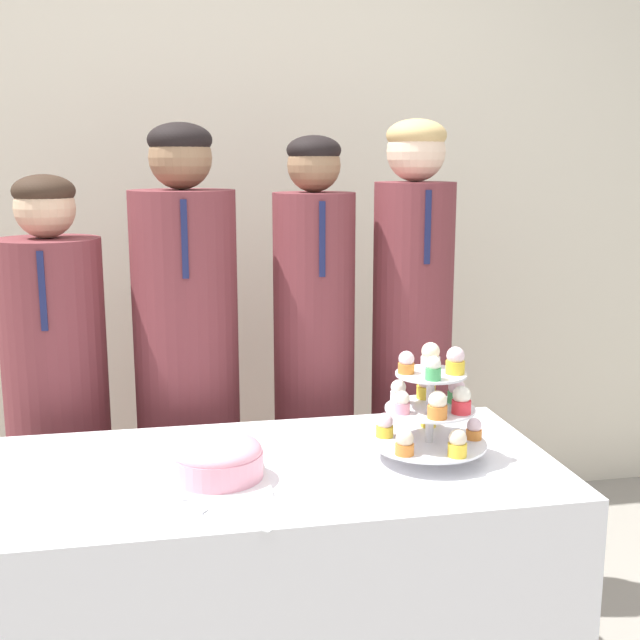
{
  "coord_description": "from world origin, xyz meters",
  "views": [
    {
      "loc": [
        -0.23,
        -1.47,
        1.47
      ],
      "look_at": [
        0.13,
        0.37,
        1.1
      ],
      "focal_mm": 45.0,
      "sensor_mm": 36.0,
      "label": 1
    }
  ],
  "objects_px": {
    "round_cake": "(217,459)",
    "student_3": "(411,377)",
    "student_1": "(188,399)",
    "cupcake_stand": "(431,406)",
    "student_0": "(60,430)",
    "cake_knife": "(209,514)",
    "student_2": "(314,394)"
  },
  "relations": [
    {
      "from": "round_cake",
      "to": "student_3",
      "type": "distance_m",
      "value": 0.95
    },
    {
      "from": "student_1",
      "to": "student_3",
      "type": "distance_m",
      "value": 0.72
    },
    {
      "from": "student_3",
      "to": "cupcake_stand",
      "type": "bearing_deg",
      "value": -103.53
    },
    {
      "from": "student_3",
      "to": "student_1",
      "type": "bearing_deg",
      "value": 180.0
    },
    {
      "from": "round_cake",
      "to": "cupcake_stand",
      "type": "relative_size",
      "value": 0.79
    },
    {
      "from": "student_0",
      "to": "student_1",
      "type": "height_order",
      "value": "student_1"
    },
    {
      "from": "student_1",
      "to": "cake_knife",
      "type": "bearing_deg",
      "value": -89.21
    },
    {
      "from": "student_1",
      "to": "student_3",
      "type": "xyz_separation_m",
      "value": [
        0.72,
        -0.0,
        0.03
      ]
    },
    {
      "from": "round_cake",
      "to": "student_1",
      "type": "distance_m",
      "value": 0.68
    },
    {
      "from": "student_3",
      "to": "round_cake",
      "type": "bearing_deg",
      "value": -134.91
    },
    {
      "from": "cupcake_stand",
      "to": "student_1",
      "type": "height_order",
      "value": "student_1"
    },
    {
      "from": "student_2",
      "to": "student_3",
      "type": "xyz_separation_m",
      "value": [
        0.32,
        0.0,
        0.04
      ]
    },
    {
      "from": "round_cake",
      "to": "student_0",
      "type": "relative_size",
      "value": 0.16
    },
    {
      "from": "cake_knife",
      "to": "student_1",
      "type": "height_order",
      "value": "student_1"
    },
    {
      "from": "cake_knife",
      "to": "student_1",
      "type": "distance_m",
      "value": 0.85
    },
    {
      "from": "cupcake_stand",
      "to": "student_0",
      "type": "xyz_separation_m",
      "value": [
        -0.95,
        0.64,
        -0.22
      ]
    },
    {
      "from": "student_1",
      "to": "student_2",
      "type": "bearing_deg",
      "value": -0.0
    },
    {
      "from": "round_cake",
      "to": "student_1",
      "type": "bearing_deg",
      "value": 93.63
    },
    {
      "from": "student_0",
      "to": "round_cake",
      "type": "bearing_deg",
      "value": -57.54
    },
    {
      "from": "round_cake",
      "to": "student_3",
      "type": "bearing_deg",
      "value": 45.09
    },
    {
      "from": "student_0",
      "to": "student_2",
      "type": "relative_size",
      "value": 0.93
    },
    {
      "from": "round_cake",
      "to": "student_0",
      "type": "distance_m",
      "value": 0.81
    },
    {
      "from": "student_2",
      "to": "student_1",
      "type": "bearing_deg",
      "value": 180.0
    },
    {
      "from": "cake_knife",
      "to": "student_3",
      "type": "relative_size",
      "value": 0.12
    },
    {
      "from": "round_cake",
      "to": "cake_knife",
      "type": "height_order",
      "value": "round_cake"
    },
    {
      "from": "student_0",
      "to": "student_3",
      "type": "height_order",
      "value": "student_3"
    },
    {
      "from": "cake_knife",
      "to": "student_0",
      "type": "bearing_deg",
      "value": 156.69
    },
    {
      "from": "round_cake",
      "to": "student_3",
      "type": "height_order",
      "value": "student_3"
    },
    {
      "from": "round_cake",
      "to": "cupcake_stand",
      "type": "xyz_separation_m",
      "value": [
        0.52,
        0.03,
        0.08
      ]
    },
    {
      "from": "round_cake",
      "to": "student_0",
      "type": "xyz_separation_m",
      "value": [
        -0.43,
        0.68,
        -0.13
      ]
    },
    {
      "from": "cupcake_stand",
      "to": "student_1",
      "type": "xyz_separation_m",
      "value": [
        -0.56,
        0.64,
        -0.14
      ]
    },
    {
      "from": "round_cake",
      "to": "student_2",
      "type": "distance_m",
      "value": 0.76
    }
  ]
}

